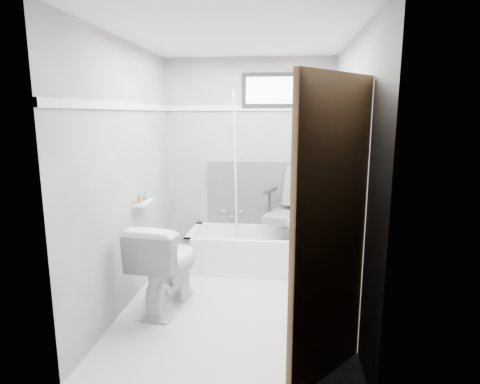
# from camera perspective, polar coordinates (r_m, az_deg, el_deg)

# --- Properties ---
(floor) EXTENTS (2.60, 2.60, 0.00)m
(floor) POSITION_cam_1_polar(r_m,az_deg,el_deg) (3.92, -0.58, -15.49)
(floor) COLOR white
(floor) RESTS_ON ground
(ceiling) EXTENTS (2.60, 2.60, 0.00)m
(ceiling) POSITION_cam_1_polar(r_m,az_deg,el_deg) (3.57, -0.66, 21.48)
(ceiling) COLOR silver
(ceiling) RESTS_ON floor
(wall_back) EXTENTS (2.00, 0.02, 2.40)m
(wall_back) POSITION_cam_1_polar(r_m,az_deg,el_deg) (4.84, 1.24, 4.47)
(wall_back) COLOR slate
(wall_back) RESTS_ON floor
(wall_front) EXTENTS (2.00, 0.02, 2.40)m
(wall_front) POSITION_cam_1_polar(r_m,az_deg,el_deg) (2.29, -4.54, -2.94)
(wall_front) COLOR slate
(wall_front) RESTS_ON floor
(wall_left) EXTENTS (0.02, 2.60, 2.40)m
(wall_left) POSITION_cam_1_polar(r_m,az_deg,el_deg) (3.81, -15.75, 2.27)
(wall_left) COLOR slate
(wall_left) RESTS_ON floor
(wall_right) EXTENTS (0.02, 2.60, 2.40)m
(wall_right) POSITION_cam_1_polar(r_m,az_deg,el_deg) (3.58, 15.50, 1.74)
(wall_right) COLOR slate
(wall_right) RESTS_ON floor
(bathtub) EXTENTS (1.50, 0.70, 0.42)m
(bathtub) POSITION_cam_1_polar(r_m,az_deg,el_deg) (4.69, 2.01, -8.18)
(bathtub) COLOR white
(bathtub) RESTS_ON floor
(office_chair) EXTENTS (0.84, 0.84, 1.14)m
(office_chair) POSITION_cam_1_polar(r_m,az_deg,el_deg) (4.57, 7.56, -2.54)
(office_chair) COLOR slate
(office_chair) RESTS_ON bathtub
(toilet) EXTENTS (0.57, 0.88, 0.81)m
(toilet) POSITION_cam_1_polar(r_m,az_deg,el_deg) (3.77, -10.39, -10.14)
(toilet) COLOR white
(toilet) RESTS_ON floor
(door) EXTENTS (0.78, 0.78, 2.00)m
(door) POSITION_cam_1_polar(r_m,az_deg,el_deg) (2.40, 19.57, -7.94)
(door) COLOR #52321E
(door) RESTS_ON floor
(window) EXTENTS (0.66, 0.04, 0.40)m
(window) POSITION_cam_1_polar(r_m,az_deg,el_deg) (4.78, 4.35, 14.21)
(window) COLOR black
(window) RESTS_ON wall_back
(backerboard) EXTENTS (1.50, 0.02, 0.78)m
(backerboard) POSITION_cam_1_polar(r_m,az_deg,el_deg) (4.87, 4.14, -0.27)
(backerboard) COLOR #4C4C4F
(backerboard) RESTS_ON wall_back
(trim_back) EXTENTS (2.00, 0.02, 0.06)m
(trim_back) POSITION_cam_1_polar(r_m,az_deg,el_deg) (4.79, 1.26, 11.84)
(trim_back) COLOR white
(trim_back) RESTS_ON wall_back
(trim_left) EXTENTS (0.02, 2.60, 0.06)m
(trim_left) POSITION_cam_1_polar(r_m,az_deg,el_deg) (3.76, -16.07, 11.64)
(trim_left) COLOR white
(trim_left) RESTS_ON wall_left
(pole) EXTENTS (0.02, 0.33, 1.93)m
(pole) POSITION_cam_1_polar(r_m,az_deg,el_deg) (4.63, -0.64, 2.31)
(pole) COLOR white
(pole) RESTS_ON bathtub
(shelf) EXTENTS (0.10, 0.32, 0.02)m
(shelf) POSITION_cam_1_polar(r_m,az_deg,el_deg) (4.03, -13.48, -1.49)
(shelf) COLOR white
(shelf) RESTS_ON wall_left
(soap_bottle_a) EXTENTS (0.06, 0.06, 0.10)m
(soap_bottle_a) POSITION_cam_1_polar(r_m,az_deg,el_deg) (3.95, -14.05, -0.80)
(soap_bottle_a) COLOR olive
(soap_bottle_a) RESTS_ON shelf
(soap_bottle_b) EXTENTS (0.09, 0.09, 0.09)m
(soap_bottle_b) POSITION_cam_1_polar(r_m,az_deg,el_deg) (4.08, -13.37, -0.49)
(soap_bottle_b) COLOR #476D82
(soap_bottle_b) RESTS_ON shelf
(faucet) EXTENTS (0.26, 0.10, 0.16)m
(faucet) POSITION_cam_1_polar(r_m,az_deg,el_deg) (4.95, -1.13, -3.04)
(faucet) COLOR silver
(faucet) RESTS_ON wall_back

